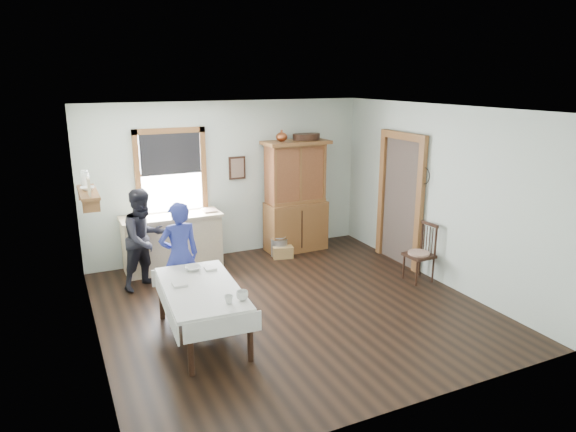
{
  "coord_description": "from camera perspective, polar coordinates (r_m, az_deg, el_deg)",
  "views": [
    {
      "loc": [
        -2.81,
        -5.91,
        3.09
      ],
      "look_at": [
        0.11,
        0.3,
        1.22
      ],
      "focal_mm": 32.0,
      "sensor_mm": 36.0,
      "label": 1
    }
  ],
  "objects": [
    {
      "name": "room",
      "position": [
        6.77,
        0.23,
        0.35
      ],
      "size": [
        5.01,
        5.01,
        2.7
      ],
      "color": "black",
      "rests_on": "ground"
    },
    {
      "name": "window",
      "position": [
        8.69,
        -12.86,
        5.21
      ],
      "size": [
        1.18,
        0.07,
        1.48
      ],
      "color": "white",
      "rests_on": "room"
    },
    {
      "name": "figure_dark",
      "position": [
        7.93,
        -15.64,
        -2.85
      ],
      "size": [
        0.86,
        0.79,
        1.41
      ],
      "primitive_type": "imported",
      "rotation": [
        0.0,
        0.0,
        0.49
      ],
      "color": "black",
      "rests_on": "room"
    },
    {
      "name": "woman_blue",
      "position": [
        7.11,
        -11.92,
        -4.79
      ],
      "size": [
        0.53,
        0.37,
        1.39
      ],
      "primitive_type": "imported",
      "rotation": [
        0.0,
        0.0,
        3.22
      ],
      "color": "navy",
      "rests_on": "room"
    },
    {
      "name": "counter_bowl",
      "position": [
        8.52,
        -12.06,
        0.35
      ],
      "size": [
        0.25,
        0.25,
        0.07
      ],
      "primitive_type": "imported",
      "rotation": [
        0.0,
        0.0,
        0.25
      ],
      "color": "silver",
      "rests_on": "work_counter"
    },
    {
      "name": "spindle_chair",
      "position": [
        8.2,
        14.38,
        -3.95
      ],
      "size": [
        0.44,
        0.44,
        0.93
      ],
      "primitive_type": "cube",
      "rotation": [
        0.0,
        0.0,
        0.05
      ],
      "color": "black",
      "rests_on": "room"
    },
    {
      "name": "framed_picture",
      "position": [
        9.01,
        -5.66,
        5.33
      ],
      "size": [
        0.3,
        0.04,
        0.4
      ],
      "primitive_type": "cube",
      "color": "black",
      "rests_on": "room"
    },
    {
      "name": "wall_shelf",
      "position": [
        7.61,
        -21.38,
        2.69
      ],
      "size": [
        0.24,
        1.0,
        0.44
      ],
      "color": "brown",
      "rests_on": "room"
    },
    {
      "name": "pail",
      "position": [
        9.13,
        -0.99,
        -3.5
      ],
      "size": [
        0.32,
        0.32,
        0.31
      ],
      "primitive_type": "cube",
      "rotation": [
        0.0,
        0.0,
        -0.11
      ],
      "color": "#96989E",
      "rests_on": "room"
    },
    {
      "name": "wicker_basket",
      "position": [
        9.07,
        -0.61,
        -3.99
      ],
      "size": [
        0.4,
        0.32,
        0.21
      ],
      "primitive_type": "cube",
      "rotation": [
        0.0,
        0.0,
        -0.24
      ],
      "color": "#A5794A",
      "rests_on": "room"
    },
    {
      "name": "table_cup_a",
      "position": [
        5.81,
        -5.11,
        -8.78
      ],
      "size": [
        0.16,
        0.16,
        0.11
      ],
      "primitive_type": "imported",
      "rotation": [
        0.0,
        0.0,
        0.19
      ],
      "color": "silver",
      "rests_on": "dining_table"
    },
    {
      "name": "shelf_bowl",
      "position": [
        7.62,
        -21.4,
        2.89
      ],
      "size": [
        0.22,
        0.22,
        0.05
      ],
      "primitive_type": "imported",
      "color": "silver",
      "rests_on": "wall_shelf"
    },
    {
      "name": "work_counter",
      "position": [
        8.66,
        -12.72,
        -2.83
      ],
      "size": [
        1.6,
        0.61,
        0.92
      ],
      "primitive_type": "cube",
      "rotation": [
        0.0,
        0.0,
        0.0
      ],
      "color": "#CCB58E",
      "rests_on": "room"
    },
    {
      "name": "counter_book",
      "position": [
        8.64,
        -9.42,
        0.56
      ],
      "size": [
        0.2,
        0.25,
        0.02
      ],
      "primitive_type": "imported",
      "rotation": [
        0.0,
        0.0,
        -0.06
      ],
      "color": "#745B4D",
      "rests_on": "work_counter"
    },
    {
      "name": "dining_table",
      "position": [
        6.38,
        -9.53,
        -10.53
      ],
      "size": [
        0.99,
        1.74,
        0.67
      ],
      "primitive_type": "cube",
      "rotation": [
        0.0,
        0.0,
        -0.06
      ],
      "color": "silver",
      "rests_on": "room"
    },
    {
      "name": "table_cup_b",
      "position": [
        5.75,
        -6.6,
        -9.18
      ],
      "size": [
        0.11,
        0.11,
        0.09
      ],
      "primitive_type": "imported",
      "rotation": [
        0.0,
        0.0,
        -0.14
      ],
      "color": "silver",
      "rests_on": "dining_table"
    },
    {
      "name": "china_hutch",
      "position": [
        9.24,
        0.89,
        2.19
      ],
      "size": [
        1.19,
        0.59,
        2.0
      ],
      "primitive_type": "cube",
      "rotation": [
        0.0,
        0.0,
        0.03
      ],
      "color": "brown",
      "rests_on": "room"
    },
    {
      "name": "rug_beater",
      "position": [
        8.25,
        14.92,
        5.18
      ],
      "size": [
        0.01,
        0.27,
        0.27
      ],
      "primitive_type": "torus",
      "rotation": [
        0.0,
        1.57,
        0.0
      ],
      "color": "black",
      "rests_on": "room"
    },
    {
      "name": "table_bowl",
      "position": [
        6.76,
        -10.53,
        -5.7
      ],
      "size": [
        0.24,
        0.24,
        0.06
      ],
      "primitive_type": "imported",
      "rotation": [
        0.0,
        0.0,
        -0.02
      ],
      "color": "silver",
      "rests_on": "dining_table"
    },
    {
      "name": "doorway",
      "position": [
        8.78,
        12.42,
        2.21
      ],
      "size": [
        0.09,
        1.14,
        2.22
      ],
      "color": "#4A3D35",
      "rests_on": "room"
    }
  ]
}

